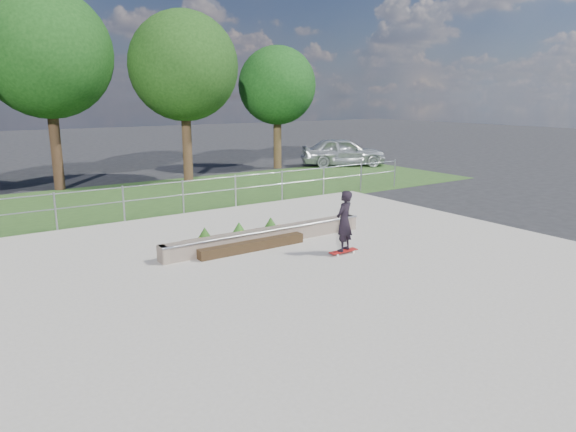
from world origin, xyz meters
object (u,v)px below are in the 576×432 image
(grind_ledge, at_px, (267,236))
(skateboarder, at_px, (344,221))
(planter_bed, at_px, (243,239))
(parked_car, at_px, (343,152))

(grind_ledge, bearing_deg, skateboarder, -59.37)
(grind_ledge, relative_size, skateboarder, 3.71)
(planter_bed, distance_m, skateboarder, 2.77)
(planter_bed, relative_size, parked_car, 0.62)
(skateboarder, distance_m, parked_car, 17.28)
(grind_ledge, height_order, planter_bed, planter_bed)
(parked_car, bearing_deg, planter_bed, 159.90)
(grind_ledge, bearing_deg, parked_car, 42.84)
(skateboarder, xyz_separation_m, parked_car, (11.14, 13.21, -0.08))
(planter_bed, xyz_separation_m, skateboarder, (1.75, -2.04, 0.65))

